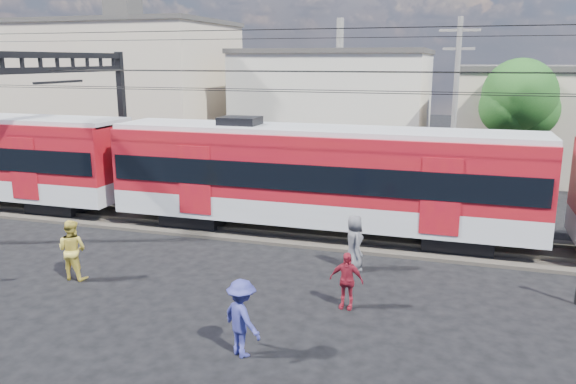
# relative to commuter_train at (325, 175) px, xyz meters

# --- Properties ---
(ground) EXTENTS (120.00, 120.00, 0.00)m
(ground) POSITION_rel_commuter_train_xyz_m (-1.57, -8.00, -2.40)
(ground) COLOR black
(ground) RESTS_ON ground
(track_bed) EXTENTS (70.00, 3.40, 0.12)m
(track_bed) POSITION_rel_commuter_train_xyz_m (-1.57, 0.00, -2.34)
(track_bed) COLOR #2D2823
(track_bed) RESTS_ON ground
(rail_near) EXTENTS (70.00, 0.12, 0.12)m
(rail_near) POSITION_rel_commuter_train_xyz_m (-1.57, -0.75, -2.22)
(rail_near) COLOR #59544C
(rail_near) RESTS_ON track_bed
(rail_far) EXTENTS (70.00, 0.12, 0.12)m
(rail_far) POSITION_rel_commuter_train_xyz_m (-1.57, 0.75, -2.22)
(rail_far) COLOR #59544C
(rail_far) RESTS_ON track_bed
(commuter_train) EXTENTS (50.30, 3.08, 4.17)m
(commuter_train) POSITION_rel_commuter_train_xyz_m (0.00, 0.00, 0.00)
(commuter_train) COLOR black
(commuter_train) RESTS_ON ground
(catenary) EXTENTS (70.00, 9.30, 7.52)m
(catenary) POSITION_rel_commuter_train_xyz_m (-10.22, -0.00, 2.73)
(catenary) COLOR black
(catenary) RESTS_ON ground
(building_west) EXTENTS (14.28, 10.20, 9.30)m
(building_west) POSITION_rel_commuter_train_xyz_m (-18.57, 16.00, 2.25)
(building_west) COLOR #BDA791
(building_west) RESTS_ON ground
(building_midwest) EXTENTS (12.24, 12.24, 7.30)m
(building_midwest) POSITION_rel_commuter_train_xyz_m (-3.57, 19.00, 1.25)
(building_midwest) COLOR beige
(building_midwest) RESTS_ON ground
(utility_pole_mid) EXTENTS (1.80, 0.24, 8.50)m
(utility_pole_mid) POSITION_rel_commuter_train_xyz_m (4.43, 7.00, 2.13)
(utility_pole_mid) COLOR slate
(utility_pole_mid) RESTS_ON ground
(tree_near) EXTENTS (3.82, 3.64, 6.72)m
(tree_near) POSITION_rel_commuter_train_xyz_m (7.61, 10.09, 2.26)
(tree_near) COLOR #382619
(tree_near) RESTS_ON ground
(pedestrian_b) EXTENTS (0.93, 0.73, 1.88)m
(pedestrian_b) POSITION_rel_commuter_train_xyz_m (-6.40, -6.50, -1.46)
(pedestrian_b) COLOR gold
(pedestrian_b) RESTS_ON ground
(pedestrian_c) EXTENTS (1.36, 1.21, 1.83)m
(pedestrian_c) POSITION_rel_commuter_train_xyz_m (0.29, -9.28, -1.49)
(pedestrian_c) COLOR navy
(pedestrian_c) RESTS_ON ground
(pedestrian_d) EXTENTS (0.95, 0.44, 1.59)m
(pedestrian_d) POSITION_rel_commuter_train_xyz_m (2.06, -6.09, -1.61)
(pedestrian_d) COLOR maroon
(pedestrian_d) RESTS_ON ground
(pedestrian_e) EXTENTS (0.92, 1.05, 1.81)m
(pedestrian_e) POSITION_rel_commuter_train_xyz_m (1.73, -3.19, -1.50)
(pedestrian_e) COLOR #4A4A4F
(pedestrian_e) RESTS_ON ground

